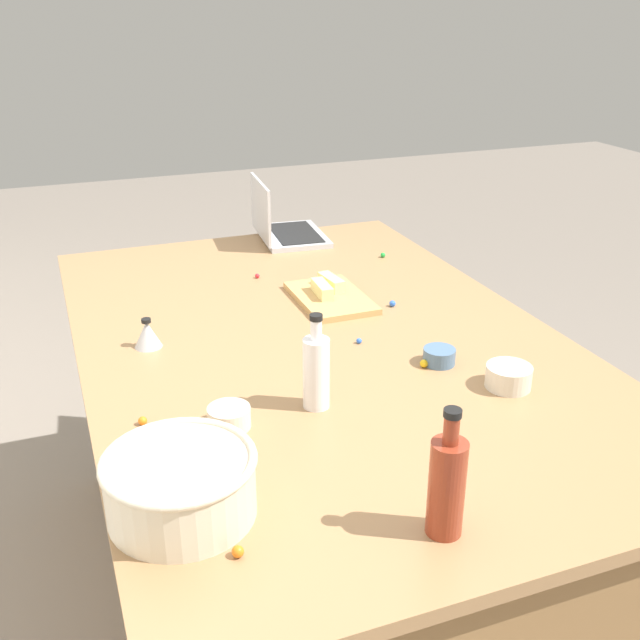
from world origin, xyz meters
TOP-DOWN VIEW (x-y plane):
  - ground_plane at (0.00, 0.00)m, footprint 12.00×12.00m
  - island_counter at (0.00, 0.00)m, footprint 1.87×1.21m
  - laptop at (0.84, -0.17)m, footprint 0.33×0.26m
  - mixing_bowl_large at (-0.59, 0.48)m, footprint 0.27×0.27m
  - bottle_vinegar at (-0.33, 0.13)m, footprint 0.06×0.06m
  - bottle_soy at (-0.79, 0.08)m, footprint 0.06×0.06m
  - cutting_board at (0.23, -0.12)m, footprint 0.30×0.19m
  - butter_stick_left at (0.28, -0.14)m, footprint 0.11×0.05m
  - butter_stick_right at (0.24, -0.10)m, footprint 0.11×0.04m
  - ramekin_small at (-0.34, 0.33)m, footprint 0.09×0.09m
  - ramekin_medium at (-0.40, -0.31)m, footprint 0.10×0.10m
  - ramekin_wide at (-0.24, -0.22)m, footprint 0.08×0.08m
  - kitchen_timer at (0.10, 0.43)m, footprint 0.07×0.07m
  - candy_0 at (0.48, 0.03)m, footprint 0.01×0.01m
  - candy_1 at (0.52, -0.43)m, footprint 0.02×0.02m
  - candy_2 at (-0.73, 0.42)m, footprint 0.02×0.02m
  - candy_3 at (-0.25, -0.17)m, footprint 0.02×0.02m
  - candy_4 at (-0.27, 0.50)m, footprint 0.02×0.02m
  - candy_5 at (-0.07, -0.08)m, footprint 0.01×0.01m
  - candy_6 at (0.12, -0.27)m, footprint 0.02×0.02m

SIDE VIEW (x-z plane):
  - ground_plane at x=0.00m, z-range 0.00..0.00m
  - island_counter at x=0.00m, z-range 0.00..0.90m
  - candy_5 at x=-0.07m, z-range 0.90..0.91m
  - candy_0 at x=0.48m, z-range 0.90..0.91m
  - candy_1 at x=0.52m, z-range 0.90..0.92m
  - cutting_board at x=0.23m, z-range 0.90..0.92m
  - candy_6 at x=0.12m, z-range 0.90..0.92m
  - candy_4 at x=-0.27m, z-range 0.90..0.92m
  - candy_3 at x=-0.25m, z-range 0.90..0.92m
  - candy_2 at x=-0.73m, z-range 0.90..0.92m
  - ramekin_wide at x=-0.24m, z-range 0.90..0.94m
  - ramekin_small at x=-0.34m, z-range 0.90..0.94m
  - ramekin_medium at x=-0.40m, z-range 0.90..0.95m
  - kitchen_timer at x=0.10m, z-range 0.90..0.97m
  - butter_stick_left at x=0.28m, z-range 0.92..0.95m
  - butter_stick_right at x=0.24m, z-range 0.92..0.95m
  - laptop at x=0.84m, z-range 0.84..1.06m
  - mixing_bowl_large at x=-0.59m, z-range 0.90..1.02m
  - bottle_vinegar at x=-0.33m, z-range 0.88..1.10m
  - bottle_soy at x=-0.79m, z-range 0.88..1.11m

